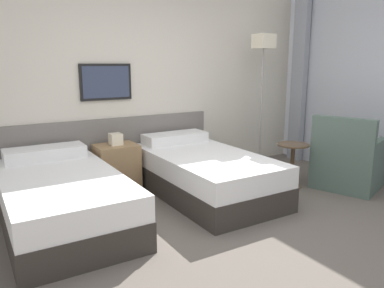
% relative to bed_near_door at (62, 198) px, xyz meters
% --- Properties ---
extents(ground_plane, '(16.00, 16.00, 0.00)m').
position_rel_bed_near_door_xyz_m(ground_plane, '(1.41, -1.26, -0.26)').
color(ground_plane, '#5B544C').
extents(wall_headboard, '(10.00, 0.10, 2.70)m').
position_rel_bed_near_door_xyz_m(wall_headboard, '(1.37, 1.01, 1.04)').
color(wall_headboard, beige).
rests_on(wall_headboard, ground_plane).
extents(bed_near_door, '(1.04, 1.92, 0.62)m').
position_rel_bed_near_door_xyz_m(bed_near_door, '(0.00, 0.00, 0.00)').
color(bed_near_door, '#332D28').
rests_on(bed_near_door, ground_plane).
extents(bed_near_window, '(1.04, 1.92, 0.62)m').
position_rel_bed_near_door_xyz_m(bed_near_window, '(1.62, 0.00, 0.00)').
color(bed_near_window, '#332D28').
rests_on(bed_near_window, ground_plane).
extents(nightstand, '(0.49, 0.40, 0.70)m').
position_rel_bed_near_door_xyz_m(nightstand, '(0.81, 0.70, 0.03)').
color(nightstand, '#9E7A51').
rests_on(nightstand, ground_plane).
extents(floor_lamp, '(0.24, 0.24, 1.91)m').
position_rel_bed_near_door_xyz_m(floor_lamp, '(2.91, 0.51, 1.35)').
color(floor_lamp, '#9E9993').
rests_on(floor_lamp, ground_plane).
extents(side_table, '(0.39, 0.39, 0.55)m').
position_rel_bed_near_door_xyz_m(side_table, '(2.69, -0.36, 0.12)').
color(side_table, brown).
rests_on(side_table, ground_plane).
extents(armchair, '(0.91, 0.91, 0.91)m').
position_rel_bed_near_door_xyz_m(armchair, '(3.27, -0.71, 0.04)').
color(armchair, '#4C6056').
rests_on(armchair, ground_plane).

